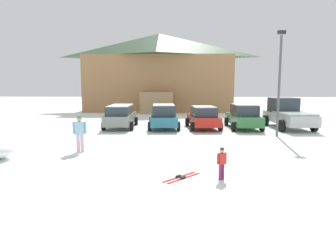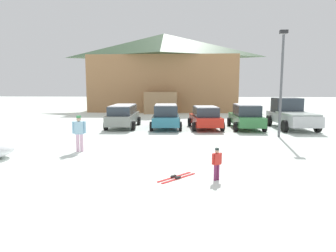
{
  "view_description": "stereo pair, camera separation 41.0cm",
  "coord_description": "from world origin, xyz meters",
  "px_view_note": "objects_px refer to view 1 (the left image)",
  "views": [
    {
      "loc": [
        1.61,
        -7.8,
        2.98
      ],
      "look_at": [
        0.97,
        7.76,
        0.93
      ],
      "focal_mm": 32.0,
      "sensor_mm": 36.0,
      "label": 1
    },
    {
      "loc": [
        2.02,
        -7.78,
        2.98
      ],
      "look_at": [
        0.97,
        7.76,
        0.93
      ],
      "focal_mm": 32.0,
      "sensor_mm": 36.0,
      "label": 2
    }
  ],
  "objects_px": {
    "pickup_truck": "(287,114)",
    "skier_child_in_red_jacket": "(222,162)",
    "parked_teal_hatchback": "(164,116)",
    "parked_grey_wagon": "(121,115)",
    "pair_of_skis": "(181,177)",
    "parked_red_sedan": "(203,117)",
    "skier_adult_in_blue_parka": "(80,132)",
    "parked_green_coupe": "(243,116)",
    "lamp_post": "(279,79)",
    "ski_lodge": "(159,72)"
  },
  "relations": [
    {
      "from": "pickup_truck",
      "to": "skier_child_in_red_jacket",
      "type": "xyz_separation_m",
      "value": [
        -6.41,
        -12.51,
        -0.4
      ]
    },
    {
      "from": "parked_teal_hatchback",
      "to": "pickup_truck",
      "type": "xyz_separation_m",
      "value": [
        8.94,
        0.5,
        0.13
      ]
    },
    {
      "from": "parked_grey_wagon",
      "to": "pair_of_skis",
      "type": "height_order",
      "value": "parked_grey_wagon"
    },
    {
      "from": "parked_red_sedan",
      "to": "pickup_truck",
      "type": "xyz_separation_m",
      "value": [
        6.12,
        0.64,
        0.18
      ]
    },
    {
      "from": "skier_adult_in_blue_parka",
      "to": "pair_of_skis",
      "type": "bearing_deg",
      "value": -39.07
    },
    {
      "from": "skier_child_in_red_jacket",
      "to": "parked_green_coupe",
      "type": "bearing_deg",
      "value": 75.27
    },
    {
      "from": "parked_green_coupe",
      "to": "pair_of_skis",
      "type": "xyz_separation_m",
      "value": [
        -4.46,
        -11.94,
        -0.85
      ]
    },
    {
      "from": "skier_adult_in_blue_parka",
      "to": "lamp_post",
      "type": "relative_size",
      "value": 0.27
    },
    {
      "from": "parked_red_sedan",
      "to": "pair_of_skis",
      "type": "bearing_deg",
      "value": -97.63
    },
    {
      "from": "parked_teal_hatchback",
      "to": "pair_of_skis",
      "type": "bearing_deg",
      "value": -84.03
    },
    {
      "from": "parked_grey_wagon",
      "to": "pair_of_skis",
      "type": "relative_size",
      "value": 3.57
    },
    {
      "from": "parked_red_sedan",
      "to": "ski_lodge",
      "type": "bearing_deg",
      "value": 104.45
    },
    {
      "from": "skier_child_in_red_jacket",
      "to": "ski_lodge",
      "type": "bearing_deg",
      "value": 98.01
    },
    {
      "from": "pair_of_skis",
      "to": "lamp_post",
      "type": "distance_m",
      "value": 10.84
    },
    {
      "from": "parked_green_coupe",
      "to": "parked_grey_wagon",
      "type": "bearing_deg",
      "value": 179.38
    },
    {
      "from": "ski_lodge",
      "to": "lamp_post",
      "type": "distance_m",
      "value": 21.73
    },
    {
      "from": "parked_teal_hatchback",
      "to": "parked_green_coupe",
      "type": "height_order",
      "value": "parked_green_coupe"
    },
    {
      "from": "parked_red_sedan",
      "to": "pair_of_skis",
      "type": "height_order",
      "value": "parked_red_sedan"
    },
    {
      "from": "parked_red_sedan",
      "to": "pair_of_skis",
      "type": "relative_size",
      "value": 3.25
    },
    {
      "from": "parked_teal_hatchback",
      "to": "pair_of_skis",
      "type": "height_order",
      "value": "parked_teal_hatchback"
    },
    {
      "from": "parked_red_sedan",
      "to": "parked_green_coupe",
      "type": "bearing_deg",
      "value": 3.97
    },
    {
      "from": "parked_green_coupe",
      "to": "pair_of_skis",
      "type": "bearing_deg",
      "value": -110.49
    },
    {
      "from": "parked_red_sedan",
      "to": "skier_adult_in_blue_parka",
      "type": "xyz_separation_m",
      "value": [
        -6.2,
        -7.98,
        0.13
      ]
    },
    {
      "from": "parked_grey_wagon",
      "to": "parked_green_coupe",
      "type": "bearing_deg",
      "value": -0.62
    },
    {
      "from": "ski_lodge",
      "to": "parked_grey_wagon",
      "type": "xyz_separation_m",
      "value": [
        -1.66,
        -16.43,
        -3.91
      ]
    },
    {
      "from": "ski_lodge",
      "to": "parked_teal_hatchback",
      "type": "relative_size",
      "value": 3.69
    },
    {
      "from": "parked_red_sedan",
      "to": "parked_teal_hatchback",
      "type": "bearing_deg",
      "value": 176.98
    },
    {
      "from": "ski_lodge",
      "to": "skier_adult_in_blue_parka",
      "type": "bearing_deg",
      "value": -94.36
    },
    {
      "from": "lamp_post",
      "to": "pickup_truck",
      "type": "bearing_deg",
      "value": 63.56
    },
    {
      "from": "parked_green_coupe",
      "to": "skier_adult_in_blue_parka",
      "type": "height_order",
      "value": "parked_green_coupe"
    },
    {
      "from": "parked_teal_hatchback",
      "to": "pair_of_skis",
      "type": "distance_m",
      "value": 11.98
    },
    {
      "from": "parked_red_sedan",
      "to": "skier_child_in_red_jacket",
      "type": "height_order",
      "value": "parked_red_sedan"
    },
    {
      "from": "pair_of_skis",
      "to": "pickup_truck",
      "type": "bearing_deg",
      "value": 58.14
    },
    {
      "from": "parked_teal_hatchback",
      "to": "pickup_truck",
      "type": "relative_size",
      "value": 0.89
    },
    {
      "from": "ski_lodge",
      "to": "skier_child_in_red_jacket",
      "type": "relative_size",
      "value": 17.26
    },
    {
      "from": "parked_grey_wagon",
      "to": "parked_teal_hatchback",
      "type": "bearing_deg",
      "value": -2.69
    },
    {
      "from": "parked_grey_wagon",
      "to": "parked_teal_hatchback",
      "type": "xyz_separation_m",
      "value": [
        3.15,
        -0.15,
        -0.04
      ]
    },
    {
      "from": "parked_green_coupe",
      "to": "lamp_post",
      "type": "xyz_separation_m",
      "value": [
        1.31,
        -3.42,
        2.57
      ]
    },
    {
      "from": "parked_green_coupe",
      "to": "ski_lodge",
      "type": "bearing_deg",
      "value": 113.53
    },
    {
      "from": "parked_grey_wagon",
      "to": "parked_teal_hatchback",
      "type": "height_order",
      "value": "parked_teal_hatchback"
    },
    {
      "from": "ski_lodge",
      "to": "parked_red_sedan",
      "type": "relative_size",
      "value": 4.09
    },
    {
      "from": "skier_child_in_red_jacket",
      "to": "lamp_post",
      "type": "height_order",
      "value": "lamp_post"
    },
    {
      "from": "ski_lodge",
      "to": "parked_green_coupe",
      "type": "bearing_deg",
      "value": -66.47
    },
    {
      "from": "skier_adult_in_blue_parka",
      "to": "ski_lodge",
      "type": "bearing_deg",
      "value": 85.64
    },
    {
      "from": "skier_adult_in_blue_parka",
      "to": "lamp_post",
      "type": "height_order",
      "value": "lamp_post"
    },
    {
      "from": "ski_lodge",
      "to": "pair_of_skis",
      "type": "height_order",
      "value": "ski_lodge"
    },
    {
      "from": "parked_teal_hatchback",
      "to": "parked_red_sedan",
      "type": "xyz_separation_m",
      "value": [
        2.82,
        -0.15,
        -0.05
      ]
    },
    {
      "from": "parked_red_sedan",
      "to": "parked_green_coupe",
      "type": "relative_size",
      "value": 0.94
    },
    {
      "from": "skier_adult_in_blue_parka",
      "to": "parked_grey_wagon",
      "type": "bearing_deg",
      "value": 88.41
    },
    {
      "from": "skier_child_in_red_jacket",
      "to": "pickup_truck",
      "type": "bearing_deg",
      "value": 62.89
    }
  ]
}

